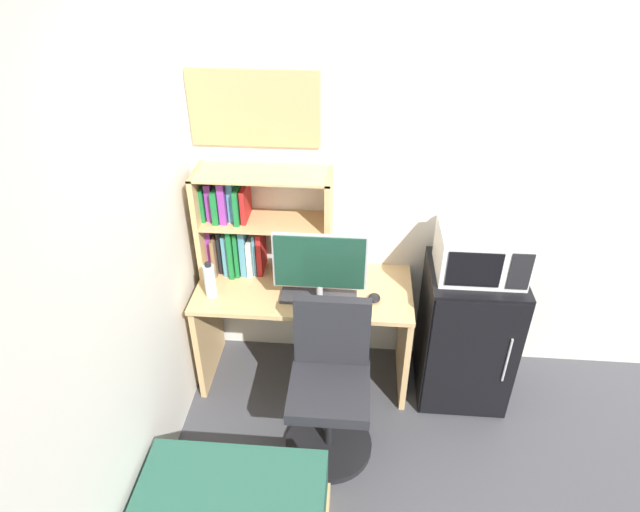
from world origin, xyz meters
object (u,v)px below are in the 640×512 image
at_px(keyboard, 319,297).
at_px(monitor, 320,266).
at_px(mini_fridge, 466,333).
at_px(desk_fan, 491,209).
at_px(computer_mouse, 374,298).
at_px(water_bottle, 210,280).
at_px(hutch_bookshelf, 246,224).
at_px(microwave, 481,252).
at_px(wall_corkboard, 254,109).
at_px(desk_chair, 330,390).

bearing_deg(keyboard, monitor, -76.28).
distance_m(mini_fridge, desk_fan, 0.87).
xyz_separation_m(keyboard, computer_mouse, (0.33, 0.01, 0.01)).
xyz_separation_m(water_bottle, desk_fan, (1.55, 0.10, 0.48)).
xyz_separation_m(hutch_bookshelf, water_bottle, (-0.17, -0.28, -0.22)).
height_order(water_bottle, microwave, microwave).
bearing_deg(hutch_bookshelf, microwave, -7.44).
bearing_deg(mini_fridge, desk_fan, -17.06).
distance_m(water_bottle, mini_fridge, 1.59).
height_order(microwave, desk_fan, desk_fan).
bearing_deg(water_bottle, microwave, 3.90).
distance_m(keyboard, microwave, 0.96).
distance_m(water_bottle, wall_corkboard, 1.01).
height_order(monitor, microwave, same).
xyz_separation_m(water_bottle, mini_fridge, (1.54, 0.10, -0.38)).
bearing_deg(monitor, computer_mouse, 8.60).
height_order(water_bottle, desk_chair, water_bottle).
distance_m(hutch_bookshelf, computer_mouse, 0.89).
bearing_deg(desk_chair, hutch_bookshelf, 129.76).
xyz_separation_m(hutch_bookshelf, mini_fridge, (1.37, -0.18, -0.61)).
bearing_deg(keyboard, water_bottle, -177.95).
bearing_deg(keyboard, mini_fridge, 5.01).
distance_m(hutch_bookshelf, keyboard, 0.62).
bearing_deg(computer_mouse, desk_fan, 6.54).
bearing_deg(desk_chair, computer_mouse, 61.27).
height_order(computer_mouse, microwave, microwave).
relative_size(computer_mouse, wall_corkboard, 0.12).
relative_size(monitor, desk_chair, 0.56).
distance_m(microwave, desk_chair, 1.14).
distance_m(computer_mouse, microwave, 0.66).
distance_m(monitor, computer_mouse, 0.40).
height_order(hutch_bookshelf, microwave, hutch_bookshelf).
height_order(water_bottle, wall_corkboard, wall_corkboard).
distance_m(desk_fan, wall_corkboard, 1.40).
height_order(hutch_bookshelf, computer_mouse, hutch_bookshelf).
xyz_separation_m(hutch_bookshelf, desk_chair, (0.56, -0.67, -0.65)).
relative_size(computer_mouse, mini_fridge, 0.10).
xyz_separation_m(computer_mouse, water_bottle, (-0.96, -0.03, 0.09)).
distance_m(hutch_bookshelf, water_bottle, 0.40).
bearing_deg(mini_fridge, water_bottle, -176.21).
xyz_separation_m(hutch_bookshelf, wall_corkboard, (0.07, 0.12, 0.67)).
xyz_separation_m(monitor, water_bottle, (-0.64, 0.02, -0.15)).
height_order(desk_fan, wall_corkboard, wall_corkboard).
xyz_separation_m(desk_fan, wall_corkboard, (-1.30, 0.30, 0.41)).
distance_m(mini_fridge, microwave, 0.59).
relative_size(microwave, wall_corkboard, 0.65).
relative_size(desk_fan, wall_corkboard, 0.33).
relative_size(monitor, water_bottle, 2.29).
bearing_deg(monitor, hutch_bookshelf, 147.54).
height_order(hutch_bookshelf, desk_chair, hutch_bookshelf).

